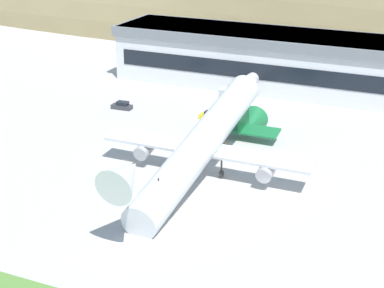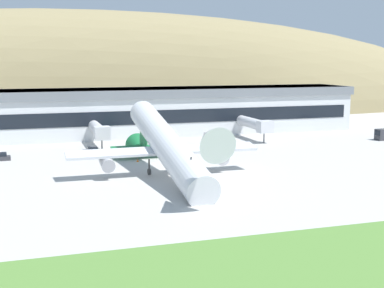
{
  "view_description": "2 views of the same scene",
  "coord_description": "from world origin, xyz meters",
  "px_view_note": "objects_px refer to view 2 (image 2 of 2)",
  "views": [
    {
      "loc": [
        24.11,
        -79.02,
        40.65
      ],
      "look_at": [
        -12.38,
        1.6,
        5.75
      ],
      "focal_mm": 60.0,
      "sensor_mm": 36.0,
      "label": 1
    },
    {
      "loc": [
        -34.28,
        -84.44,
        19.96
      ],
      "look_at": [
        -7.34,
        0.26,
        5.8
      ],
      "focal_mm": 50.0,
      "sensor_mm": 36.0,
      "label": 2
    }
  ],
  "objects_px": {
    "terminal_building": "(162,108)",
    "service_car_1": "(0,157)",
    "service_car_0": "(92,151)",
    "cargo_airplane": "(166,146)",
    "traffic_cone_0": "(138,160)",
    "jetway_1": "(255,124)",
    "jetway_0": "(99,130)"
  },
  "relations": [
    {
      "from": "terminal_building",
      "to": "service_car_0",
      "type": "bearing_deg",
      "value": -130.89
    },
    {
      "from": "cargo_airplane",
      "to": "service_car_1",
      "type": "xyz_separation_m",
      "value": [
        -27.85,
        23.65,
        -4.63
      ]
    },
    {
      "from": "service_car_0",
      "to": "traffic_cone_0",
      "type": "bearing_deg",
      "value": -56.03
    },
    {
      "from": "jetway_1",
      "to": "service_car_1",
      "type": "bearing_deg",
      "value": -170.62
    },
    {
      "from": "jetway_1",
      "to": "service_car_1",
      "type": "height_order",
      "value": "jetway_1"
    },
    {
      "from": "cargo_airplane",
      "to": "terminal_building",
      "type": "bearing_deg",
      "value": 76.11
    },
    {
      "from": "jetway_0",
      "to": "jetway_1",
      "type": "height_order",
      "value": "same"
    },
    {
      "from": "jetway_1",
      "to": "traffic_cone_0",
      "type": "height_order",
      "value": "jetway_1"
    },
    {
      "from": "terminal_building",
      "to": "service_car_1",
      "type": "relative_size",
      "value": 25.05
    },
    {
      "from": "cargo_airplane",
      "to": "traffic_cone_0",
      "type": "bearing_deg",
      "value": 98.01
    },
    {
      "from": "terminal_building",
      "to": "cargo_airplane",
      "type": "height_order",
      "value": "cargo_airplane"
    },
    {
      "from": "service_car_1",
      "to": "traffic_cone_0",
      "type": "xyz_separation_m",
      "value": [
        25.86,
        -9.52,
        -0.38
      ]
    },
    {
      "from": "terminal_building",
      "to": "jetway_0",
      "type": "xyz_separation_m",
      "value": [
        -19.33,
        -16.61,
        -3.0
      ]
    },
    {
      "from": "cargo_airplane",
      "to": "jetway_1",
      "type": "bearing_deg",
      "value": 46.46
    },
    {
      "from": "jetway_0",
      "to": "cargo_airplane",
      "type": "bearing_deg",
      "value": -78.68
    },
    {
      "from": "terminal_building",
      "to": "service_car_0",
      "type": "height_order",
      "value": "terminal_building"
    },
    {
      "from": "jetway_1",
      "to": "cargo_airplane",
      "type": "height_order",
      "value": "cargo_airplane"
    },
    {
      "from": "terminal_building",
      "to": "cargo_airplane",
      "type": "xyz_separation_m",
      "value": [
        -12.52,
        -50.62,
        -1.71
      ]
    },
    {
      "from": "jetway_1",
      "to": "jetway_0",
      "type": "bearing_deg",
      "value": 179.27
    },
    {
      "from": "terminal_building",
      "to": "service_car_1",
      "type": "xyz_separation_m",
      "value": [
        -40.37,
        -26.97,
        -6.34
      ]
    },
    {
      "from": "service_car_0",
      "to": "service_car_1",
      "type": "bearing_deg",
      "value": -175.09
    },
    {
      "from": "terminal_building",
      "to": "jetway_0",
      "type": "relative_size",
      "value": 6.96
    },
    {
      "from": "jetway_0",
      "to": "cargo_airplane",
      "type": "distance_m",
      "value": 34.71
    },
    {
      "from": "terminal_building",
      "to": "traffic_cone_0",
      "type": "distance_m",
      "value": 39.84
    },
    {
      "from": "service_car_0",
      "to": "jetway_0",
      "type": "bearing_deg",
      "value": 73.15
    },
    {
      "from": "service_car_0",
      "to": "cargo_airplane",
      "type": "bearing_deg",
      "value": -69.43
    },
    {
      "from": "cargo_airplane",
      "to": "traffic_cone_0",
      "type": "relative_size",
      "value": 88.07
    },
    {
      "from": "jetway_1",
      "to": "cargo_airplane",
      "type": "distance_m",
      "value": 46.25
    },
    {
      "from": "jetway_1",
      "to": "service_car_1",
      "type": "relative_size",
      "value": 3.82
    },
    {
      "from": "traffic_cone_0",
      "to": "terminal_building",
      "type": "bearing_deg",
      "value": 68.32
    },
    {
      "from": "terminal_building",
      "to": "service_car_0",
      "type": "relative_size",
      "value": 28.31
    },
    {
      "from": "service_car_0",
      "to": "terminal_building",
      "type": "bearing_deg",
      "value": 49.11
    }
  ]
}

